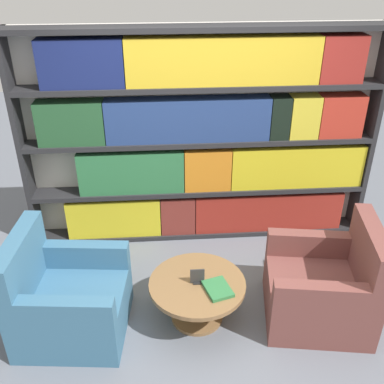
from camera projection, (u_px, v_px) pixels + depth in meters
The scene contains 7 objects.
ground_plane at pixel (214, 324), 3.88m from camera, with size 14.00×14.00×0.00m, color slate.
bookshelf at pixel (205, 141), 4.57m from camera, with size 3.57×0.30×2.23m.
armchair_left at pixel (67, 301), 3.69m from camera, with size 0.93×0.89×0.92m.
armchair_right at pixel (324, 288), 3.83m from camera, with size 0.97×0.93×0.92m.
coffee_table at pixel (197, 293), 3.81m from camera, with size 0.82×0.82×0.40m.
table_sign at pixel (197, 277), 3.73m from camera, with size 0.12×0.06×0.14m.
stray_book at pixel (218, 289), 3.66m from camera, with size 0.26×0.30×0.03m.
Camera 1 is at (-0.40, -2.79, 2.91)m, focal length 42.00 mm.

